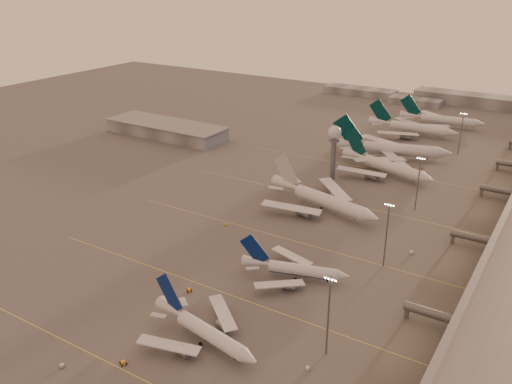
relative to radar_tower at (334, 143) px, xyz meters
The scene contains 25 objects.
ground 121.92m from the radar_tower, 92.39° to the right, with size 700.00×700.00×0.00m, color #514E4E.
taxiway_markings 71.83m from the radar_tower, 68.66° to the right, with size 180.00×185.25×0.02m.
hangar 127.68m from the radar_tower, behind, with size 82.00×27.00×8.50m.
radar_tower is the anchor object (origin of this frame).
mast_a 131.38m from the radar_tower, 66.17° to the right, with size 3.60×0.56×25.00m.
mast_b 82.32m from the radar_tower, 52.43° to the right, with size 3.60×0.56×25.00m.
mast_c 46.66m from the radar_tower, 12.53° to the right, with size 3.60×0.56×25.00m.
mast_d 91.11m from the radar_tower, 61.74° to the left, with size 3.60×0.56×25.00m.
distant_horizon 205.86m from the radar_tower, 90.67° to the left, with size 165.00×37.50×9.00m.
narrowbody_near 136.87m from the radar_tower, 80.99° to the right, with size 40.92×32.37×16.12m.
narrowbody_mid 95.34m from the radar_tower, 73.38° to the right, with size 37.80×29.74×15.13m.
widebody_white 37.71m from the radar_tower, 72.62° to the right, with size 58.45×46.27×20.96m.
greentail_a 36.28m from the radar_tower, 52.87° to the left, with size 54.83×43.60×20.57m.
greentail_b 56.16m from the radar_tower, 76.21° to the left, with size 64.54×51.40×24.05m.
greentail_c 106.43m from the radar_tower, 85.38° to the left, with size 58.04×46.85×21.07m.
greentail_d 136.98m from the radar_tower, 81.83° to the left, with size 56.03×44.97×20.41m.
gsv_truck_a 164.00m from the radar_tower, 91.70° to the right, with size 5.35×4.24×2.08m.
gsv_tug_near 154.97m from the radar_tower, 86.96° to the right, with size 3.56×4.28×1.06m.
gsv_catering_a 140.09m from the radar_tower, 68.06° to the right, with size 4.67×2.52×3.68m.
gsv_tug_mid 117.35m from the radar_tower, 89.56° to the right, with size 4.07×4.13×1.04m.
gsv_truck_b 89.08m from the radar_tower, 64.46° to the right, with size 5.27×3.22×2.00m.
gsv_truck_c 73.14m from the radar_tower, 104.27° to the right, with size 4.29×4.79×1.92m.
gsv_catering_b 77.95m from the radar_tower, 42.16° to the right, with size 5.86×3.41×4.51m.
gsv_tug_far 32.51m from the radar_tower, 66.42° to the right, with size 3.23×3.49×0.86m.
gsv_tug_hangar 58.39m from the radar_tower, 54.36° to the left, with size 4.02×2.97×1.03m.
Camera 1 is at (106.22, -114.52, 99.84)m, focal length 38.00 mm.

